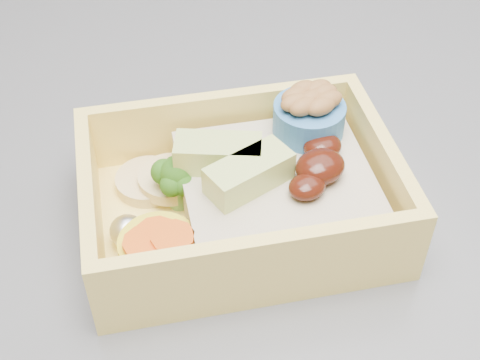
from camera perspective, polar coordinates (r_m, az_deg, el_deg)
bento_box at (r=0.44m, az=0.78°, el=-0.86°), size 0.24×0.20×0.07m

